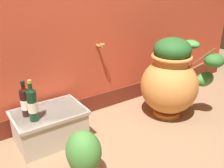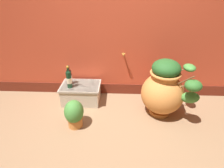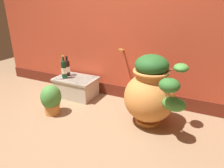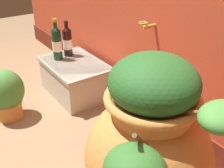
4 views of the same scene
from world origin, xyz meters
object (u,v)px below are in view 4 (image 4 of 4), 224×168
wine_bottle_left (57,42)px  wine_bottle_middle (67,41)px  terracotta_urn (149,146)px  potted_shrub (6,94)px

wine_bottle_left → wine_bottle_middle: size_ratio=1.13×
terracotta_urn → wine_bottle_middle: 1.42m
terracotta_urn → potted_shrub: bearing=-164.9°
wine_bottle_middle → potted_shrub: 0.69m
wine_bottle_left → potted_shrub: bearing=-71.3°
terracotta_urn → wine_bottle_left: size_ratio=2.39×
terracotta_urn → potted_shrub: terracotta_urn is taller
terracotta_urn → potted_shrub: 1.25m
terracotta_urn → wine_bottle_left: (-1.36, 0.19, 0.04)m
terracotta_urn → wine_bottle_middle: terracotta_urn is taller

